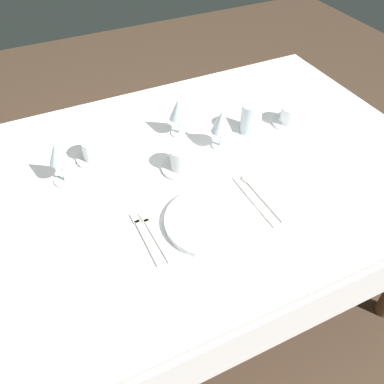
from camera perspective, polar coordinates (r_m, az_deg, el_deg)
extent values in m
plane|color=#4C3828|center=(1.90, -2.38, -14.72)|extent=(6.00, 6.00, 0.00)
cube|color=white|center=(1.34, -3.27, 1.61)|extent=(1.80, 1.10, 0.04)
cube|color=white|center=(1.13, 8.75, -19.88)|extent=(1.80, 0.01, 0.18)
cube|color=white|center=(1.82, -10.10, 9.63)|extent=(1.80, 0.01, 0.18)
cylinder|color=brown|center=(2.20, 11.94, 7.67)|extent=(0.07, 0.07, 0.70)
cylinder|color=white|center=(1.17, 2.54, -4.06)|extent=(0.26, 0.26, 0.02)
cube|color=beige|center=(1.14, -4.83, -6.74)|extent=(0.02, 0.17, 0.00)
cube|color=beige|center=(1.20, -6.74, -3.52)|extent=(0.02, 0.04, 0.00)
cube|color=beige|center=(1.14, -6.26, -7.01)|extent=(0.01, 0.17, 0.00)
cube|color=beige|center=(1.20, -7.95, -3.65)|extent=(0.02, 0.04, 0.00)
cube|color=beige|center=(1.24, 9.21, -1.80)|extent=(0.02, 0.20, 0.00)
cube|color=beige|center=(1.30, 6.59, 1.32)|extent=(0.02, 0.06, 0.00)
cube|color=beige|center=(1.26, 10.20, -1.18)|extent=(0.02, 0.19, 0.00)
ellipsoid|color=beige|center=(1.32, 7.56, 1.82)|extent=(0.03, 0.04, 0.01)
cylinder|color=white|center=(1.35, -1.35, 3.50)|extent=(0.14, 0.14, 0.01)
cylinder|color=white|center=(1.32, -1.38, 4.84)|extent=(0.08, 0.08, 0.07)
torus|color=white|center=(1.33, 0.21, 5.43)|extent=(0.05, 0.01, 0.05)
cylinder|color=white|center=(1.42, -13.37, 4.70)|extent=(0.13, 0.13, 0.01)
cylinder|color=white|center=(1.40, -13.62, 5.90)|extent=(0.08, 0.08, 0.07)
torus|color=white|center=(1.40, -12.13, 6.46)|extent=(0.05, 0.01, 0.05)
cylinder|color=white|center=(1.60, 13.54, 9.50)|extent=(0.13, 0.13, 0.01)
cylinder|color=white|center=(1.58, 13.75, 10.56)|extent=(0.08, 0.08, 0.06)
torus|color=white|center=(1.60, 14.97, 10.94)|extent=(0.04, 0.01, 0.04)
cylinder|color=silver|center=(1.50, -1.79, 8.27)|extent=(0.06, 0.06, 0.01)
cylinder|color=silver|center=(1.48, -1.82, 9.32)|extent=(0.01, 0.01, 0.06)
cone|color=silver|center=(1.45, -1.89, 11.61)|extent=(0.07, 0.07, 0.08)
cylinder|color=silver|center=(1.45, 3.97, 6.53)|extent=(0.06, 0.06, 0.01)
cylinder|color=silver|center=(1.43, 4.04, 7.58)|extent=(0.01, 0.01, 0.06)
cone|color=silver|center=(1.39, 4.18, 9.88)|extent=(0.07, 0.07, 0.08)
cylinder|color=silver|center=(1.36, -17.31, 1.56)|extent=(0.07, 0.07, 0.01)
cylinder|color=silver|center=(1.34, -17.67, 2.84)|extent=(0.01, 0.01, 0.07)
cone|color=silver|center=(1.29, -18.39, 5.38)|extent=(0.06, 0.06, 0.08)
cylinder|color=silver|center=(1.50, 8.26, 10.21)|extent=(0.07, 0.07, 0.11)
cylinder|color=#C68C1E|center=(1.52, 8.17, 9.48)|extent=(0.07, 0.07, 0.05)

